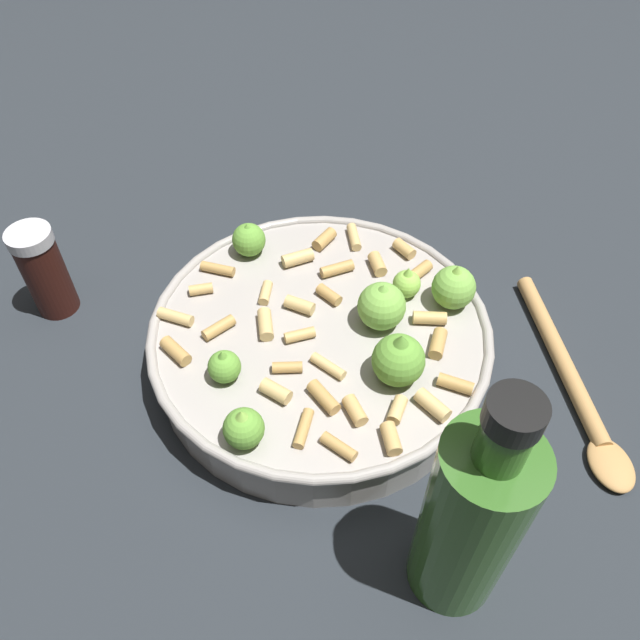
% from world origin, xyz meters
% --- Properties ---
extents(ground_plane, '(2.40, 2.40, 0.00)m').
position_xyz_m(ground_plane, '(0.00, 0.00, 0.00)').
color(ground_plane, '#23282D').
extents(cooking_pan, '(0.31, 0.31, 0.10)m').
position_xyz_m(cooking_pan, '(-0.00, -0.00, 0.03)').
color(cooking_pan, '#9E9993').
rests_on(cooking_pan, ground).
extents(pepper_shaker, '(0.04, 0.04, 0.10)m').
position_xyz_m(pepper_shaker, '(0.01, 0.28, 0.05)').
color(pepper_shaker, '#33140F').
rests_on(pepper_shaker, ground).
extents(olive_oil_bottle, '(0.06, 0.06, 0.22)m').
position_xyz_m(olive_oil_bottle, '(-0.18, -0.14, 0.09)').
color(olive_oil_bottle, '#336023').
rests_on(olive_oil_bottle, ground).
extents(wooden_spoon, '(0.24, 0.11, 0.02)m').
position_xyz_m(wooden_spoon, '(0.02, -0.24, 0.01)').
color(wooden_spoon, '#B2844C').
rests_on(wooden_spoon, ground).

